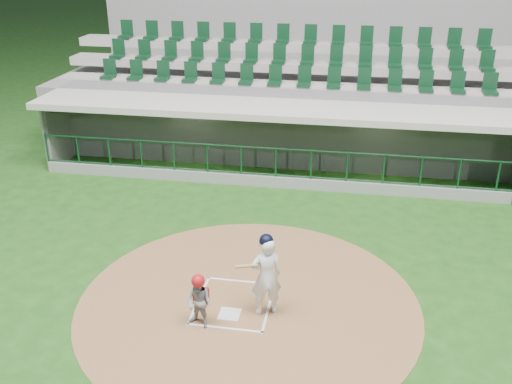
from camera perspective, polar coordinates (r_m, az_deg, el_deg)
ground at (r=12.47m, az=-1.97°, el=-10.32°), size 120.00×120.00×0.00m
dirt_circle at (r=12.26m, az=-0.76°, el=-10.96°), size 7.20×7.20×0.01m
home_plate at (r=11.90m, az=-2.67°, el=-12.11°), size 0.43×0.43×0.02m
batter_box_chalk at (r=12.22m, az=-2.26°, el=-11.04°), size 1.55×1.80×0.01m
dugout_structure at (r=19.02m, az=2.68°, el=5.42°), size 16.40×3.70×3.00m
seating_deck at (r=21.81m, az=3.87°, el=9.12°), size 17.00×6.72×5.15m
batter at (r=11.45m, az=1.00°, el=-8.27°), size 0.91×0.96×1.82m
catcher at (r=11.33m, az=-5.71°, el=-10.78°), size 0.64×0.57×1.17m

